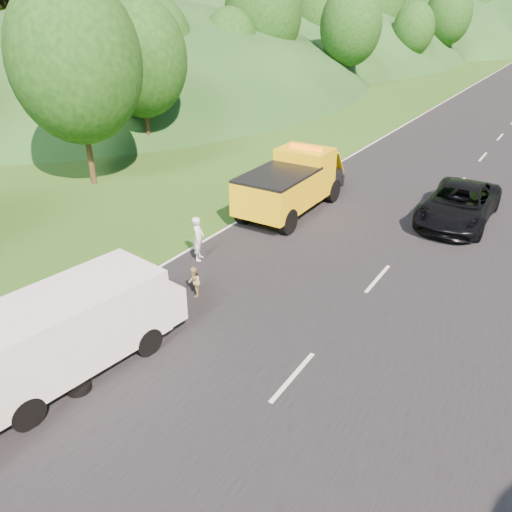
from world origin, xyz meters
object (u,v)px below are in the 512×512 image
Objects in this scene: worker at (73,385)px; passing_suv at (455,222)px; woman at (200,259)px; child at (195,296)px; tow_truck at (292,183)px; white_van at (69,329)px; suitcase at (120,258)px; spare_tire at (79,390)px.

passing_suv is (5.49, 15.86, 0.00)m from worker.
woman is 1.65× the size of child.
passing_suv is at bearing 114.14° from child.
tow_truck is 6.38× the size of child.
white_van is at bearing 101.55° from worker.
spare_tire is at bearing -52.36° from suitcase.
passing_suv is (9.26, 10.67, -0.26)m from suitcase.
woman is (-1.22, 6.59, -1.28)m from white_van.
white_van is at bearing -111.27° from passing_suv.
woman is at bearing 40.67° from suitcase.
suitcase is 14.13m from passing_suv.
woman is at bearing -129.23° from passing_suv.
woman is 11.33m from passing_suv.
suitcase is (-2.15, -1.85, 0.26)m from woman.
woman is at bearing 73.02° from worker.
tow_truck is 8.28m from child.
child is at bearing -117.57° from passing_suv.
suitcase is at bearing 132.35° from white_van.
woman reaches higher than suitcase.
white_van reaches higher than child.
suitcase is 6.61m from spare_tire.
tow_truck is 13.16m from worker.
white_van is 1.15× the size of passing_suv.
tow_truck reaches higher than woman.
worker is (0.12, -4.94, 0.00)m from child.
woman is 2.58m from child.
tow_truck reaches higher than suitcase.
white_van reaches higher than worker.
passing_suv is at bearing 49.05° from suitcase.
tow_truck is at bearing -157.22° from passing_suv.
worker is at bearing -85.96° from tow_truck.
tow_truck reaches higher than spare_tire.
child is (0.27, 4.49, -1.28)m from white_van.
worker is (1.61, -7.04, 0.00)m from woman.
suitcase is (-3.64, 0.26, 0.26)m from child.
white_van is 1.41m from worker.
woman is 7.22m from worker.
woman is at bearing -95.67° from tow_truck.
woman is 3.27× the size of suitcase.
white_van is 3.98× the size of woman.
passing_suv reaches higher than child.
passing_suv is at bearing -63.36° from woman.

